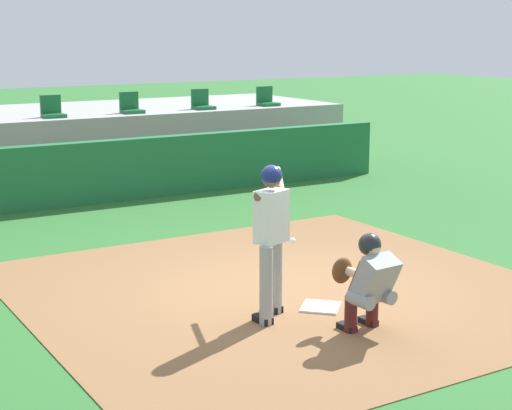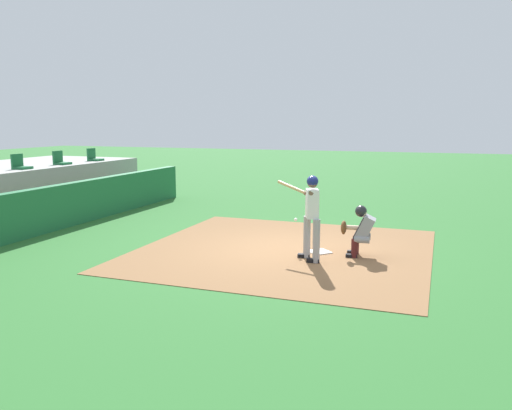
% 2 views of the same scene
% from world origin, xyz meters
% --- Properties ---
extents(ground_plane, '(80.00, 80.00, 0.00)m').
position_xyz_m(ground_plane, '(0.00, 0.00, 0.00)').
color(ground_plane, '#2D6B2D').
extents(dirt_infield, '(6.40, 6.40, 0.01)m').
position_xyz_m(dirt_infield, '(0.00, 0.00, 0.01)').
color(dirt_infield, olive).
rests_on(dirt_infield, ground).
extents(home_plate, '(0.62, 0.62, 0.02)m').
position_xyz_m(home_plate, '(0.00, -0.80, 0.02)').
color(home_plate, white).
rests_on(home_plate, dirt_infield).
extents(batter_at_plate, '(0.96, 1.18, 1.80)m').
position_xyz_m(batter_at_plate, '(-0.68, -0.77, 1.04)').
color(batter_at_plate, '#99999E').
rests_on(batter_at_plate, ground).
extents(catcher_crouched, '(0.50, 1.80, 1.13)m').
position_xyz_m(catcher_crouched, '(-0.02, -1.69, 0.61)').
color(catcher_crouched, gray).
rests_on(catcher_crouched, ground).
extents(dugout_wall, '(13.00, 0.30, 1.20)m').
position_xyz_m(dugout_wall, '(0.00, 6.50, 0.60)').
color(dugout_wall, '#1E6638').
rests_on(dugout_wall, ground).
extents(dugout_bench, '(11.80, 0.44, 0.45)m').
position_xyz_m(dugout_bench, '(0.00, 7.50, 0.23)').
color(dugout_bench, olive).
rests_on(dugout_bench, ground).
extents(stands_platform, '(15.00, 4.40, 1.40)m').
position_xyz_m(stands_platform, '(0.00, 10.90, 0.70)').
color(stands_platform, '#9E9E99').
rests_on(stands_platform, ground).
extents(stadium_seat_3, '(0.46, 0.46, 0.48)m').
position_xyz_m(stadium_seat_3, '(0.00, 9.38, 1.53)').
color(stadium_seat_3, '#196033').
rests_on(stadium_seat_3, stands_platform).
extents(stadium_seat_4, '(0.46, 0.46, 0.48)m').
position_xyz_m(stadium_seat_4, '(1.86, 9.38, 1.53)').
color(stadium_seat_4, '#196033').
rests_on(stadium_seat_4, stands_platform).
extents(stadium_seat_5, '(0.46, 0.46, 0.48)m').
position_xyz_m(stadium_seat_5, '(3.71, 9.38, 1.53)').
color(stadium_seat_5, '#196033').
rests_on(stadium_seat_5, stands_platform).
extents(stadium_seat_6, '(0.46, 0.46, 0.48)m').
position_xyz_m(stadium_seat_6, '(5.57, 9.38, 1.53)').
color(stadium_seat_6, '#196033').
rests_on(stadium_seat_6, stands_platform).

